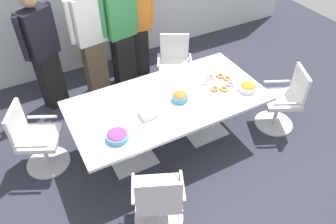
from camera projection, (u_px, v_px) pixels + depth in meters
The scene contains 15 objects.
ground_plane at pixel (168, 142), 4.48m from camera, with size 10.00×10.00×0.01m, color #2D303D.
conference_table at pixel (168, 107), 4.07m from camera, with size 2.40×1.20×0.75m.
office_chair_0 at pixel (159, 202), 3.30m from camera, with size 0.71×0.71×0.91m.
office_chair_1 at pixel (283, 102), 4.49m from camera, with size 0.72×0.72×0.91m.
office_chair_2 at pixel (174, 68), 5.12m from camera, with size 0.73×0.73×0.91m.
office_chair_3 at pixel (36, 141), 3.94m from camera, with size 0.72×0.72×0.91m.
person_standing_0 at pixel (43, 50), 4.51m from camera, with size 0.57×0.41×1.78m.
person_standing_1 at pixel (91, 37), 4.75m from camera, with size 0.62×0.28×1.82m.
person_standing_2 at pixel (121, 30), 4.88m from camera, with size 0.61×0.30×1.83m.
person_standing_3 at pixel (136, 25), 5.16m from camera, with size 0.61×0.26×1.72m.
snack_bowl_pretzels at pixel (180, 97), 3.94m from camera, with size 0.20×0.20×0.11m.
snack_bowl_chips_orange at pixel (248, 87), 4.10m from camera, with size 0.22×0.22×0.10m.
snack_bowl_candy_mix at pixel (117, 136), 3.46m from camera, with size 0.24×0.24×0.09m.
donut_platter at pixel (219, 83), 4.22m from camera, with size 0.40×0.40×0.04m.
napkin_pile at pixel (148, 113), 3.74m from camera, with size 0.18×0.18×0.08m, color white.
Camera 1 is at (-1.47, -2.72, 3.27)m, focal length 34.98 mm.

